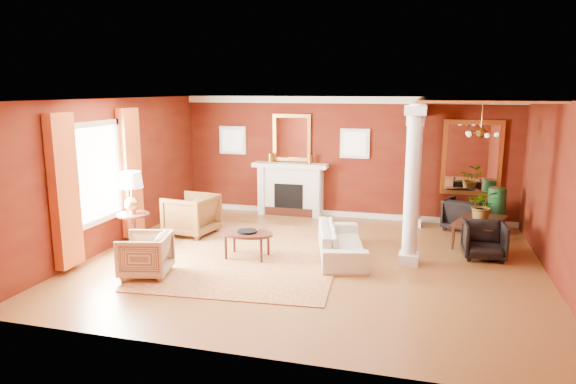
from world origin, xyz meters
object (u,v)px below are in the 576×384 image
(armchair_leopard, at_px, (191,213))
(armchair_stripe, at_px, (145,253))
(side_table, at_px, (132,197))
(dining_table, at_px, (481,225))
(coffee_table, at_px, (247,235))
(sofa, at_px, (342,237))

(armchair_leopard, distance_m, armchair_stripe, 2.49)
(side_table, xyz_separation_m, dining_table, (6.54, 2.10, -0.64))
(armchair_leopard, distance_m, coffee_table, 2.04)
(armchair_stripe, bearing_deg, armchair_leopard, 174.89)
(coffee_table, distance_m, dining_table, 4.69)
(coffee_table, relative_size, side_table, 0.63)
(armchair_stripe, xyz_separation_m, dining_table, (5.56, 3.34, -0.00))
(sofa, distance_m, armchair_stripe, 3.50)
(coffee_table, bearing_deg, armchair_stripe, -135.35)
(sofa, xyz_separation_m, armchair_stripe, (-3.00, -1.81, 0.00))
(side_table, height_order, dining_table, side_table)
(armchair_leopard, relative_size, armchair_stripe, 1.21)
(armchair_leopard, height_order, side_table, side_table)
(armchair_leopard, bearing_deg, sofa, 88.08)
(side_table, bearing_deg, dining_table, 17.83)
(sofa, distance_m, coffee_table, 1.75)
(sofa, xyz_separation_m, side_table, (-3.98, -0.57, 0.64))
(sofa, xyz_separation_m, armchair_leopard, (-3.35, 0.66, 0.09))
(dining_table, bearing_deg, armchair_leopard, 117.29)
(armchair_leopard, xyz_separation_m, dining_table, (5.91, 0.88, -0.09))
(armchair_stripe, distance_m, side_table, 1.70)
(coffee_table, bearing_deg, dining_table, 25.64)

